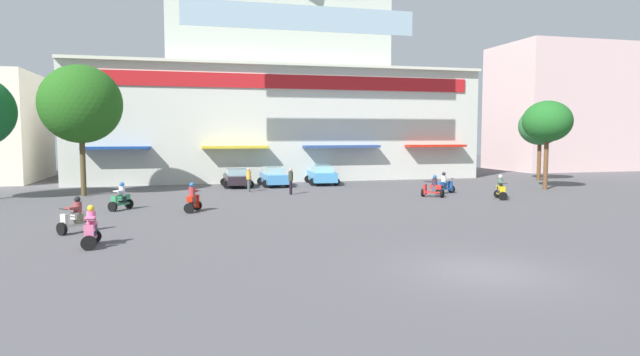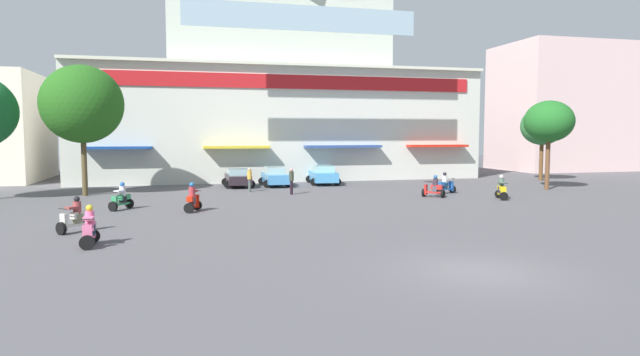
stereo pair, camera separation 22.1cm
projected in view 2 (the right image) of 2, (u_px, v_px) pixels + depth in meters
ground_plane at (350, 211)px, 28.50m from camera, size 128.00×128.00×0.00m
colonial_building at (274, 84)px, 51.20m from camera, size 35.02×19.79×21.04m
flank_building_right at (563, 108)px, 60.47m from camera, size 13.71×9.72×13.80m
plaza_tree_1 at (549, 122)px, 38.76m from camera, size 3.38×3.63×6.42m
plaza_tree_2 at (82, 104)px, 34.79m from camera, size 5.17×4.90×8.47m
plaza_tree_3 at (542, 126)px, 46.41m from camera, size 3.59×3.65×6.33m
parked_car_0 at (238, 178)px, 41.08m from camera, size 2.32×3.86×1.38m
parked_car_1 at (275, 176)px, 41.67m from camera, size 2.26×3.91×1.51m
parked_car_2 at (323, 175)px, 43.36m from camera, size 2.69×4.54×1.51m
scooter_rider_0 at (446, 185)px, 36.50m from camera, size 1.58×1.02×1.46m
scooter_rider_1 at (434, 188)px, 34.43m from camera, size 1.37×1.34×1.44m
scooter_rider_2 at (193, 199)px, 28.08m from camera, size 0.96×1.40×1.55m
scooter_rider_3 at (501, 189)px, 33.35m from camera, size 0.92×1.42×1.52m
scooter_rider_4 at (121, 198)px, 28.82m from camera, size 1.23×1.47×1.49m
scooter_rider_5 at (75, 217)px, 22.21m from camera, size 1.35×1.37×1.50m
scooter_rider_8 at (90, 229)px, 19.45m from camera, size 0.52×1.36×1.51m
pedestrian_0 at (291, 179)px, 35.98m from camera, size 0.43×0.43×1.76m
pedestrian_1 at (250, 178)px, 37.59m from camera, size 0.43×0.43×1.69m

